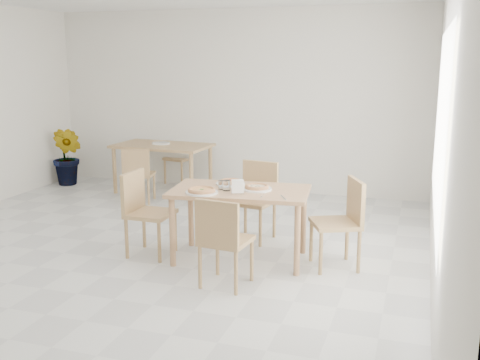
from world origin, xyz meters
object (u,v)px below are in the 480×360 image
(chair_back_n, at_px, (182,154))
(pizza_margherita, at_px, (202,190))
(plate_margherita, at_px, (202,192))
(plate_pepperoni, at_px, (231,184))
(plate_empty, at_px, (161,143))
(napkin_holder, at_px, (238,187))
(pizza_pepperoni, at_px, (231,182))
(second_table, at_px, (162,150))
(tumbler_a, at_px, (222,185))
(chair_back_s, at_px, (138,171))
(chair_east, at_px, (344,217))
(chair_south, at_px, (222,236))
(pizza_mushroom, at_px, (257,187))
(chair_west, at_px, (143,207))
(potted_plant, at_px, (68,156))
(main_table, at_px, (240,198))
(chair_north, at_px, (256,195))
(plate_mushroom, at_px, (257,189))
(tumbler_b, at_px, (227,185))

(chair_back_n, bearing_deg, pizza_margherita, -49.94)
(plate_margherita, xyz_separation_m, plate_pepperoni, (0.15, 0.46, 0.00))
(plate_empty, bearing_deg, napkin_holder, -51.69)
(pizza_pepperoni, xyz_separation_m, second_table, (-1.91, 2.31, -0.12))
(tumbler_a, height_order, plate_empty, tumbler_a)
(plate_pepperoni, distance_m, chair_back_s, 2.52)
(chair_east, bearing_deg, pizza_pepperoni, -117.74)
(napkin_holder, bearing_deg, chair_south, -108.55)
(pizza_mushroom, xyz_separation_m, chair_back_s, (-2.28, 1.72, -0.32))
(chair_west, bearing_deg, potted_plant, 47.23)
(chair_back_n, bearing_deg, chair_back_s, -78.15)
(chair_back_n, bearing_deg, tumbler_a, -46.69)
(chair_east, xyz_separation_m, pizza_mushroom, (-0.87, -0.09, 0.26))
(plate_pepperoni, relative_size, chair_back_n, 0.37)
(main_table, bearing_deg, chair_north, 87.51)
(tumbler_a, bearing_deg, second_table, 126.72)
(chair_south, height_order, napkin_holder, napkin_holder)
(plate_mushroom, xyz_separation_m, plate_empty, (-2.29, 2.50, 0.00))
(pizza_mushroom, height_order, napkin_holder, napkin_holder)
(plate_empty, bearing_deg, tumbler_b, -52.64)
(plate_pepperoni, distance_m, tumbler_a, 0.24)
(plate_margherita, distance_m, pizza_mushroom, 0.57)
(chair_north, relative_size, potted_plant, 0.93)
(plate_pepperoni, relative_size, pizza_margherita, 0.89)
(chair_west, bearing_deg, tumbler_b, -85.19)
(pizza_mushroom, relative_size, chair_back_n, 0.37)
(pizza_mushroom, bearing_deg, napkin_holder, -119.23)
(chair_west, xyz_separation_m, tumbler_b, (0.91, 0.06, 0.28))
(chair_back_n, bearing_deg, potted_plant, -141.56)
(tumbler_a, height_order, potted_plant, potted_plant)
(chair_east, relative_size, napkin_holder, 6.33)
(pizza_margherita, distance_m, chair_back_n, 3.94)
(pizza_mushroom, relative_size, pizza_pepperoni, 1.08)
(plate_mushroom, bearing_deg, pizza_margherita, -147.04)
(chair_east, height_order, chair_back_n, chair_east)
(pizza_margherita, relative_size, chair_back_n, 0.41)
(chair_east, height_order, napkin_holder, chair_east)
(plate_mushroom, relative_size, napkin_holder, 2.16)
(chair_west, bearing_deg, plate_margherita, -98.75)
(second_table, relative_size, chair_back_s, 1.86)
(pizza_pepperoni, relative_size, tumbler_a, 3.16)
(plate_margherita, relative_size, pizza_pepperoni, 1.14)
(plate_mushroom, height_order, potted_plant, potted_plant)
(pizza_mushroom, bearing_deg, second_table, 132.44)
(chair_south, distance_m, second_table, 3.89)
(chair_back_n, bearing_deg, plate_pepperoni, -44.62)
(pizza_margherita, distance_m, tumbler_b, 0.27)
(plate_margherita, xyz_separation_m, potted_plant, (-3.45, 2.72, -0.28))
(plate_mushroom, bearing_deg, pizza_pepperoni, 156.23)
(chair_north, height_order, second_table, chair_north)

